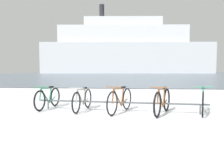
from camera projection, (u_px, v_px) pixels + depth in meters
name	position (u px, v px, depth m)	size (l,w,h in m)	color
ground	(136.00, 75.00, 58.12)	(80.00, 132.00, 0.08)	white
bike_rack	(119.00, 103.00, 6.58)	(5.12, 0.51, 0.31)	#4C5156
bicycle_0	(48.00, 98.00, 7.11)	(0.46, 1.62, 0.75)	black
bicycle_1	(83.00, 100.00, 6.76)	(0.46, 1.65, 0.74)	black
bicycle_2	(120.00, 100.00, 6.45)	(0.71, 1.66, 0.80)	black
bicycle_3	(162.00, 101.00, 6.21)	(0.73, 1.61, 0.81)	black
bicycle_4	(203.00, 101.00, 6.25)	(0.63, 1.60, 0.81)	black
ferry_ship	(126.00, 51.00, 74.95)	(57.81, 13.95, 23.27)	silver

